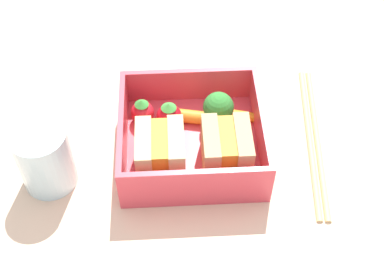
% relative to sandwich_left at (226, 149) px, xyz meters
% --- Properties ---
extents(ground_plane, '(1.20, 1.20, 0.02)m').
position_rel_sandwich_left_xyz_m(ground_plane, '(0.03, -0.03, -0.05)').
color(ground_plane, beige).
extents(bento_tray, '(0.16, 0.15, 0.01)m').
position_rel_sandwich_left_xyz_m(bento_tray, '(0.03, -0.03, -0.03)').
color(bento_tray, '#D63F4E').
rests_on(bento_tray, ground_plane).
extents(bento_rim, '(0.16, 0.15, 0.04)m').
position_rel_sandwich_left_xyz_m(bento_rim, '(0.03, -0.03, -0.00)').
color(bento_rim, '#D63F4E').
rests_on(bento_rim, bento_tray).
extents(sandwich_left, '(0.05, 0.06, 0.05)m').
position_rel_sandwich_left_xyz_m(sandwich_left, '(0.00, 0.00, 0.00)').
color(sandwich_left, tan).
rests_on(sandwich_left, bento_tray).
extents(sandwich_center_left, '(0.05, 0.06, 0.05)m').
position_rel_sandwich_left_xyz_m(sandwich_center_left, '(0.07, 0.00, 0.00)').
color(sandwich_center_left, '#D5B97C').
rests_on(sandwich_center_left, bento_tray).
extents(carrot_stick_far_left, '(0.06, 0.03, 0.01)m').
position_rel_sandwich_left_xyz_m(carrot_stick_far_left, '(-0.02, -0.06, -0.02)').
color(carrot_stick_far_left, orange).
rests_on(carrot_stick_far_left, bento_tray).
extents(broccoli_floret, '(0.03, 0.03, 0.05)m').
position_rel_sandwich_left_xyz_m(broccoli_floret, '(0.00, -0.06, 0.00)').
color(broccoli_floret, '#85D06F').
rests_on(broccoli_floret, bento_tray).
extents(carrot_stick_left, '(0.05, 0.02, 0.02)m').
position_rel_sandwich_left_xyz_m(carrot_stick_left, '(0.03, -0.06, -0.02)').
color(carrot_stick_left, orange).
rests_on(carrot_stick_left, bento_tray).
extents(strawberry_far_left, '(0.03, 0.03, 0.03)m').
position_rel_sandwich_left_xyz_m(strawberry_far_left, '(0.06, -0.06, -0.01)').
color(strawberry_far_left, red).
rests_on(strawberry_far_left, bento_tray).
extents(strawberry_left, '(0.03, 0.03, 0.03)m').
position_rel_sandwich_left_xyz_m(strawberry_left, '(0.09, -0.07, -0.01)').
color(strawberry_left, red).
rests_on(strawberry_left, bento_tray).
extents(chopstick_pair, '(0.04, 0.22, 0.01)m').
position_rel_sandwich_left_xyz_m(chopstick_pair, '(-0.10, -0.04, -0.03)').
color(chopstick_pair, tan).
rests_on(chopstick_pair, ground_plane).
extents(drinking_glass, '(0.06, 0.06, 0.07)m').
position_rel_sandwich_left_xyz_m(drinking_glass, '(0.19, 0.00, 0.00)').
color(drinking_glass, silver).
rests_on(drinking_glass, ground_plane).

